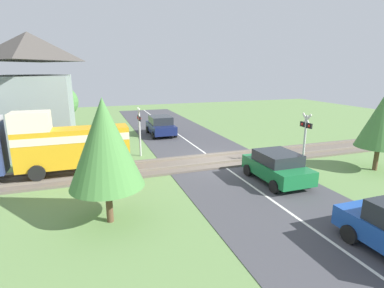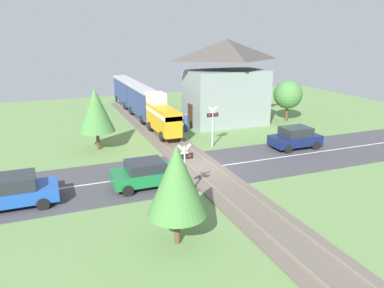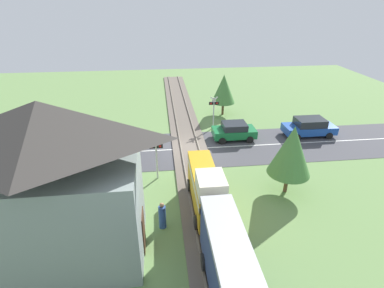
# 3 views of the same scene
# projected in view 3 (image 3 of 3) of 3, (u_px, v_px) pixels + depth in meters

# --- Properties ---
(ground_plane) EXTENTS (60.00, 60.00, 0.00)m
(ground_plane) POSITION_uv_depth(u_px,v_px,m) (190.00, 149.00, 24.32)
(ground_plane) COLOR #66894C
(road_surface) EXTENTS (48.00, 6.40, 0.02)m
(road_surface) POSITION_uv_depth(u_px,v_px,m) (190.00, 149.00, 24.31)
(road_surface) COLOR #424247
(road_surface) RESTS_ON ground_plane
(track_bed) EXTENTS (2.80, 48.00, 0.24)m
(track_bed) POSITION_uv_depth(u_px,v_px,m) (190.00, 148.00, 24.29)
(track_bed) COLOR #665B51
(track_bed) RESTS_ON ground_plane
(car_near_crossing) EXTENTS (3.64, 2.00, 1.49)m
(car_near_crossing) POSITION_uv_depth(u_px,v_px,m) (234.00, 131.00, 25.66)
(car_near_crossing) COLOR #197038
(car_near_crossing) RESTS_ON ground_plane
(car_far_side) EXTENTS (3.70, 1.97, 1.60)m
(car_far_side) POSITION_uv_depth(u_px,v_px,m) (81.00, 154.00, 21.84)
(car_far_side) COLOR #141E4C
(car_far_side) RESTS_ON ground_plane
(car_behind_queue) EXTENTS (4.46, 2.06, 1.60)m
(car_behind_queue) POSITION_uv_depth(u_px,v_px,m) (309.00, 127.00, 26.33)
(car_behind_queue) COLOR #1E4CA8
(car_behind_queue) RESTS_ON ground_plane
(crossing_signal_west_approach) EXTENTS (0.90, 0.18, 3.07)m
(crossing_signal_west_approach) POSITION_uv_depth(u_px,v_px,m) (214.00, 108.00, 27.34)
(crossing_signal_west_approach) COLOR #B7B7B7
(crossing_signal_west_approach) RESTS_ON ground_plane
(crossing_signal_east_approach) EXTENTS (0.90, 0.18, 3.07)m
(crossing_signal_east_approach) POSITION_uv_depth(u_px,v_px,m) (156.00, 153.00, 19.55)
(crossing_signal_east_approach) COLOR #B7B7B7
(crossing_signal_east_approach) RESTS_ON ground_plane
(station_building) EXTENTS (7.52, 4.87, 7.67)m
(station_building) POSITION_uv_depth(u_px,v_px,m) (56.00, 189.00, 12.77)
(station_building) COLOR gray
(station_building) RESTS_ON ground_plane
(pedestrian_by_station) EXTENTS (0.39, 0.39, 1.58)m
(pedestrian_by_station) POSITION_uv_depth(u_px,v_px,m) (162.00, 216.00, 15.77)
(pedestrian_by_station) COLOR #2D4C8E
(pedestrian_by_station) RESTS_ON ground_plane
(tree_roadside_hedge) EXTENTS (2.59, 2.59, 4.48)m
(tree_roadside_hedge) POSITION_uv_depth(u_px,v_px,m) (291.00, 151.00, 17.74)
(tree_roadside_hedge) COLOR brown
(tree_roadside_hedge) RESTS_ON ground_plane
(tree_beyond_track) EXTENTS (2.39, 2.39, 4.17)m
(tree_beyond_track) POSITION_uv_depth(u_px,v_px,m) (224.00, 89.00, 30.27)
(tree_beyond_track) COLOR brown
(tree_beyond_track) RESTS_ON ground_plane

